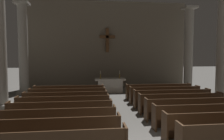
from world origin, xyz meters
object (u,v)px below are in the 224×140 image
Objects in this scene: column_right_second at (223,49)px; column_left_third at (23,50)px; pew_left_row_8 at (69,93)px; column_right_third at (189,50)px; pew_left_row_3 at (57,121)px; pew_right_row_7 at (165,94)px; altar at (110,85)px; pew_left_row_5 at (64,106)px; pew_right_row_5 at (181,103)px; pew_left_row_2 at (52,132)px; pew_left_row_6 at (66,101)px; pew_right_row_6 at (172,98)px; column_left_second at (0,48)px; pew_right_row_4 at (192,108)px; candlestick_left at (100,76)px; pew_left_row_4 at (61,112)px; pew_right_row_3 at (206,115)px; candlestick_right at (120,76)px; pew_right_row_8 at (158,91)px; pew_right_row_2 at (224,125)px; pew_left_row_7 at (68,97)px.

column_right_second is 12.81m from column_left_third.
column_right_second reaches higher than pew_left_row_8.
column_right_second and column_right_third have the same top height.
pew_left_row_3 and pew_right_row_7 have the same top height.
pew_left_row_5 is at bearing -114.93° from altar.
pew_right_row_5 and pew_right_row_7 have the same top height.
pew_left_row_2 is 1.00× the size of pew_left_row_6.
pew_right_row_7 is (0.00, 1.07, 0.00)m from pew_right_row_6.
column_right_third is (12.12, 4.14, 0.00)m from column_left_second.
pew_left_row_2 and pew_right_row_6 have the same top height.
column_right_second reaches higher than altar.
pew_right_row_4 is at bearing -68.55° from altar.
pew_right_row_5 is 7.10× the size of candlestick_left.
pew_left_row_4 is 1.07m from pew_left_row_5.
altar is at bearing 32.79° from column_left_second.
pew_right_row_3 is 1.07m from pew_right_row_4.
pew_left_row_8 is at bearing 171.90° from column_right_second.
pew_left_row_3 is 7.10× the size of candlestick_right.
pew_left_row_4 is 1.00× the size of pew_right_row_6.
column_left_second reaches higher than pew_left_row_5.
pew_right_row_8 is at bearing 90.00° from pew_right_row_7.
pew_right_row_2 is 2.14m from pew_right_row_4.
pew_left_row_8 is at bearing 130.31° from pew_right_row_2.
pew_right_row_6 is 10.46m from column_left_third.
column_left_third is at bearing 161.80° from pew_right_row_8.
pew_left_row_5 is 0.64× the size of column_left_third.
pew_right_row_2 is (5.46, -2.14, 0.00)m from pew_left_row_4.
pew_left_row_4 is at bearing -111.45° from altar.
pew_right_row_6 is 1.07m from pew_right_row_7.
pew_left_row_2 is at bearing -149.49° from column_right_second.
candlestick_right reaches higher than pew_right_row_4.
pew_right_row_4 is 1.00× the size of pew_right_row_6.
pew_left_row_8 is 5.86m from pew_right_row_6.
pew_left_row_8 and pew_right_row_7 have the same top height.
pew_right_row_2 is 13.07m from column_left_third.
pew_right_row_5 is at bearing 11.12° from pew_left_row_4.
pew_right_row_2 is at bearing -90.00° from pew_right_row_5.
pew_left_row_3 is at bearing -168.88° from pew_right_row_4.
pew_left_row_2 is 6.33m from pew_right_row_5.
candlestick_left is (-6.76, -0.24, -1.90)m from column_right_third.
column_left_second reaches higher than pew_right_row_2.
column_left_third is (0.00, 4.14, 0.00)m from column_left_second.
pew_right_row_7 is 1.84× the size of altar.
column_left_third and column_right_third have the same top height.
pew_left_row_7 is 6.33m from pew_right_row_4.
column_right_second reaches higher than pew_right_row_3.
pew_right_row_8 is at bearing 44.49° from pew_left_row_3.
altar reaches higher than pew_left_row_3.
pew_right_row_2 is at bearing -90.00° from pew_right_row_7.
pew_left_row_6 is at bearing -119.62° from altar.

